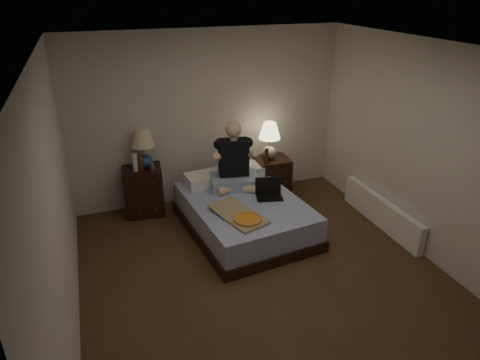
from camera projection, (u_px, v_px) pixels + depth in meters
name	position (u px, v px, depth m)	size (l,w,h in m)	color
floor	(267.00, 280.00, 4.81)	(4.00, 4.50, 0.00)	brown
ceiling	(275.00, 51.00, 3.75)	(4.00, 4.50, 0.00)	white
wall_back	(209.00, 118.00, 6.20)	(4.00, 2.50, 0.00)	silver
wall_front	(432.00, 341.00, 2.37)	(4.00, 2.50, 0.00)	silver
wall_left	(57.00, 213.00, 3.67)	(4.50, 2.50, 0.00)	silver
wall_right	(431.00, 155.00, 4.90)	(4.50, 2.50, 0.00)	silver
bed	(244.00, 215.00, 5.70)	(1.36, 1.81, 0.45)	#5F73BE
nightstand_left	(144.00, 190.00, 6.09)	(0.53, 0.48, 0.69)	black
nightstand_right	(272.00, 178.00, 6.56)	(0.49, 0.44, 0.63)	black
lamp_left	(144.00, 149.00, 5.84)	(0.32, 0.32, 0.56)	navy
lamp_right	(269.00, 141.00, 6.31)	(0.32, 0.32, 0.56)	gray
water_bottle	(135.00, 162.00, 5.80)	(0.07, 0.07, 0.25)	white
soda_can	(152.00, 167.00, 5.86)	(0.07, 0.07, 0.10)	#A5A4A0
beer_bottle_left	(140.00, 163.00, 5.82)	(0.06, 0.06, 0.23)	#59250C
beer_bottle_right	(267.00, 155.00, 6.23)	(0.06, 0.06, 0.23)	#5A230C
person	(234.00, 155.00, 5.77)	(0.66, 0.52, 0.93)	black
laptop	(269.00, 190.00, 5.60)	(0.34, 0.28, 0.24)	black
pizza_box	(248.00, 219.00, 5.06)	(0.40, 0.76, 0.08)	tan
radiator	(381.00, 212.00, 5.81)	(0.10, 1.60, 0.40)	white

